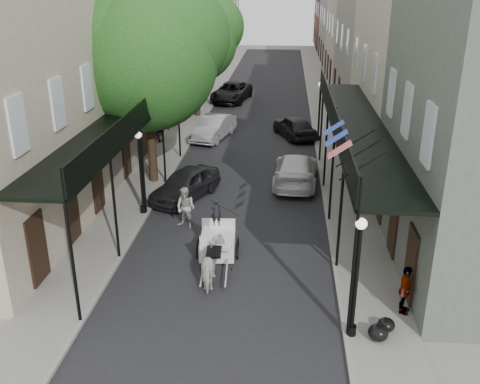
% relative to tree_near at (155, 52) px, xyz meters
% --- Properties ---
extents(ground, '(140.00, 140.00, 0.00)m').
position_rel_tree_near_xyz_m(ground, '(4.20, -10.18, -6.49)').
color(ground, gray).
rests_on(ground, ground).
extents(road, '(8.00, 90.00, 0.01)m').
position_rel_tree_near_xyz_m(road, '(4.20, 9.82, -6.48)').
color(road, black).
rests_on(road, ground).
extents(sidewalk_left, '(2.20, 90.00, 0.12)m').
position_rel_tree_near_xyz_m(sidewalk_left, '(-0.80, 9.82, -6.43)').
color(sidewalk_left, gray).
rests_on(sidewalk_left, ground).
extents(sidewalk_right, '(2.20, 90.00, 0.12)m').
position_rel_tree_near_xyz_m(sidewalk_right, '(9.20, 9.82, -6.43)').
color(sidewalk_right, gray).
rests_on(sidewalk_right, ground).
extents(building_row_left, '(5.00, 80.00, 10.50)m').
position_rel_tree_near_xyz_m(building_row_left, '(-4.40, 19.82, -1.24)').
color(building_row_left, '#BDAF97').
rests_on(building_row_left, ground).
extents(building_row_right, '(5.00, 80.00, 10.50)m').
position_rel_tree_near_xyz_m(building_row_right, '(12.80, 19.82, -1.24)').
color(building_row_right, gray).
rests_on(building_row_right, ground).
extents(gallery_left, '(2.20, 18.05, 4.88)m').
position_rel_tree_near_xyz_m(gallery_left, '(-0.59, -3.20, -2.44)').
color(gallery_left, black).
rests_on(gallery_left, sidewalk_left).
extents(gallery_right, '(2.20, 18.05, 4.88)m').
position_rel_tree_near_xyz_m(gallery_right, '(8.99, -3.20, -2.44)').
color(gallery_right, black).
rests_on(gallery_right, sidewalk_right).
extents(tree_near, '(7.31, 6.80, 9.63)m').
position_rel_tree_near_xyz_m(tree_near, '(0.00, 0.00, 0.00)').
color(tree_near, '#382619').
rests_on(tree_near, sidewalk_left).
extents(tree_far, '(6.45, 6.00, 8.61)m').
position_rel_tree_near_xyz_m(tree_far, '(-0.05, 14.00, -0.65)').
color(tree_far, '#382619').
rests_on(tree_far, sidewalk_left).
extents(lamppost_right_near, '(0.32, 0.32, 3.71)m').
position_rel_tree_near_xyz_m(lamppost_right_near, '(8.30, -12.18, -4.44)').
color(lamppost_right_near, black).
rests_on(lamppost_right_near, sidewalk_right).
extents(lamppost_left, '(0.32, 0.32, 3.71)m').
position_rel_tree_near_xyz_m(lamppost_left, '(0.10, -4.18, -4.44)').
color(lamppost_left, black).
rests_on(lamppost_left, sidewalk_left).
extents(lamppost_right_far, '(0.32, 0.32, 3.71)m').
position_rel_tree_near_xyz_m(lamppost_right_far, '(8.30, 7.82, -4.44)').
color(lamppost_right_far, black).
rests_on(lamppost_right_far, sidewalk_right).
extents(horse, '(0.92, 1.83, 1.51)m').
position_rel_tree_near_xyz_m(horse, '(3.94, -9.52, -5.73)').
color(horse, silver).
rests_on(horse, ground).
extents(carriage, '(1.65, 2.30, 2.52)m').
position_rel_tree_near_xyz_m(carriage, '(3.79, -7.18, -5.51)').
color(carriage, black).
rests_on(carriage, ground).
extents(pedestrian_walking, '(1.05, 0.95, 1.77)m').
position_rel_tree_near_xyz_m(pedestrian_walking, '(2.20, -5.26, -5.60)').
color(pedestrian_walking, '#A4A49B').
rests_on(pedestrian_walking, ground).
extents(pedestrian_sidewalk_left, '(1.44, 1.29, 1.94)m').
position_rel_tree_near_xyz_m(pedestrian_sidewalk_left, '(-1.60, 6.67, -5.40)').
color(pedestrian_sidewalk_left, gray).
rests_on(pedestrian_sidewalk_left, sidewalk_left).
extents(pedestrian_sidewalk_right, '(0.72, 1.01, 1.58)m').
position_rel_tree_near_xyz_m(pedestrian_sidewalk_right, '(10.00, -10.91, -5.58)').
color(pedestrian_sidewalk_right, gray).
rests_on(pedestrian_sidewalk_right, sidewalk_right).
extents(car_left_near, '(3.28, 4.57, 1.44)m').
position_rel_tree_near_xyz_m(car_left_near, '(1.60, -2.15, -5.77)').
color(car_left_near, black).
rests_on(car_left_near, ground).
extents(car_left_mid, '(2.63, 4.77, 1.49)m').
position_rel_tree_near_xyz_m(car_left_mid, '(1.60, 8.01, -5.74)').
color(car_left_mid, '#98989D').
rests_on(car_left_mid, ground).
extents(car_left_far, '(3.45, 5.93, 1.55)m').
position_rel_tree_near_xyz_m(car_left_far, '(1.60, 19.42, -5.71)').
color(car_left_far, black).
rests_on(car_left_far, ground).
extents(car_right_near, '(2.38, 5.25, 1.49)m').
position_rel_tree_near_xyz_m(car_right_near, '(6.80, 0.34, -5.74)').
color(car_right_near, silver).
rests_on(car_right_near, ground).
extents(car_right_far, '(3.16, 4.58, 1.45)m').
position_rel_tree_near_xyz_m(car_right_far, '(6.80, 8.82, -5.76)').
color(car_right_far, black).
rests_on(car_right_far, ground).
extents(trash_bags, '(0.85, 1.00, 0.50)m').
position_rel_tree_near_xyz_m(trash_bags, '(9.14, -12.20, -6.14)').
color(trash_bags, black).
rests_on(trash_bags, sidewalk_right).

